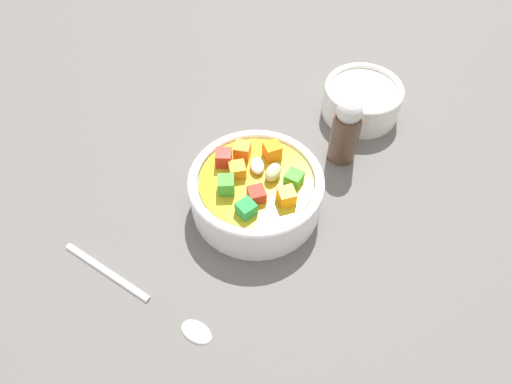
{
  "coord_description": "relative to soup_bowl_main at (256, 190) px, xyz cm",
  "views": [
    {
      "loc": [
        -19.51,
        -27.09,
        46.31
      ],
      "look_at": [
        0.0,
        0.0,
        2.6
      ],
      "focal_mm": 33.75,
      "sensor_mm": 36.0,
      "label": 1
    }
  ],
  "objects": [
    {
      "name": "side_bowl_small",
      "position": [
        20.87,
        4.52,
        -0.49
      ],
      "size": [
        10.46,
        10.46,
        4.68
      ],
      "color": "white",
      "rests_on": "ground_plane"
    },
    {
      "name": "spoon",
      "position": [
        -16.13,
        -3.29,
        -2.46
      ],
      "size": [
        8.43,
        18.92,
        0.98
      ],
      "rotation": [
        0.0,
        0.0,
        5.08
      ],
      "color": "silver",
      "rests_on": "ground_plane"
    },
    {
      "name": "soup_bowl_main",
      "position": [
        0.0,
        0.0,
        0.0
      ],
      "size": [
        15.31,
        15.31,
        6.69
      ],
      "color": "white",
      "rests_on": "ground_plane"
    },
    {
      "name": "pepper_shaker",
      "position": [
        13.39,
        0.14,
        1.73
      ],
      "size": [
        3.52,
        3.52,
        9.36
      ],
      "color": "#4C3828",
      "rests_on": "ground_plane"
    },
    {
      "name": "ground_plane",
      "position": [
        -0.0,
        -0.01,
        -3.91
      ],
      "size": [
        140.0,
        140.0,
        2.0
      ],
      "primitive_type": "cube",
      "color": "#565451"
    }
  ]
}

